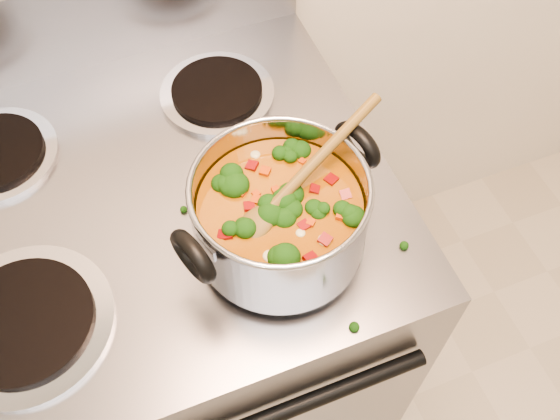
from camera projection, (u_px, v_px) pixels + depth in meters
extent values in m
cube|color=gray|center=(177.00, 322.00, 1.30)|extent=(0.75, 0.65, 0.92)
cube|color=gray|center=(78.00, 23.00, 1.01)|extent=(0.75, 0.03, 0.16)
cylinder|color=#A5A5AD|center=(26.00, 323.00, 0.80)|extent=(0.23, 0.23, 0.01)
cylinder|color=black|center=(24.00, 321.00, 0.79)|extent=(0.18, 0.18, 0.01)
cylinder|color=#A5A5AD|center=(283.00, 237.00, 0.87)|extent=(0.23, 0.23, 0.01)
cylinder|color=black|center=(283.00, 234.00, 0.87)|extent=(0.18, 0.18, 0.01)
cylinder|color=#A5A5AD|center=(217.00, 93.00, 1.03)|extent=(0.19, 0.19, 0.01)
cylinder|color=black|center=(217.00, 90.00, 1.02)|extent=(0.15, 0.15, 0.01)
cylinder|color=#A1A1A9|center=(280.00, 215.00, 0.80)|extent=(0.23, 0.23, 0.12)
torus|color=#A1A1A9|center=(280.00, 187.00, 0.75)|extent=(0.23, 0.23, 0.01)
cylinder|color=#91560D|center=(280.00, 222.00, 0.82)|extent=(0.21, 0.21, 0.09)
torus|color=black|center=(193.00, 256.00, 0.73)|extent=(0.04, 0.08, 0.08)
torus|color=black|center=(357.00, 145.00, 0.82)|extent=(0.04, 0.08, 0.08)
ellipsoid|color=black|center=(291.00, 263.00, 0.74)|extent=(0.04, 0.04, 0.03)
ellipsoid|color=black|center=(235.00, 201.00, 0.79)|extent=(0.04, 0.04, 0.03)
ellipsoid|color=black|center=(228.00, 173.00, 0.81)|extent=(0.04, 0.04, 0.03)
ellipsoid|color=black|center=(300.00, 164.00, 0.82)|extent=(0.04, 0.04, 0.03)
ellipsoid|color=black|center=(228.00, 182.00, 0.80)|extent=(0.04, 0.04, 0.03)
ellipsoid|color=black|center=(336.00, 169.00, 0.81)|extent=(0.04, 0.04, 0.03)
ellipsoid|color=black|center=(276.00, 201.00, 0.79)|extent=(0.04, 0.04, 0.03)
ellipsoid|color=black|center=(258.00, 188.00, 0.80)|extent=(0.04, 0.04, 0.03)
ellipsoid|color=black|center=(302.00, 179.00, 0.80)|extent=(0.04, 0.04, 0.03)
ellipsoid|color=black|center=(287.00, 189.00, 0.80)|extent=(0.04, 0.04, 0.03)
ellipsoid|color=black|center=(274.00, 245.00, 0.75)|extent=(0.04, 0.04, 0.03)
ellipsoid|color=maroon|center=(246.00, 170.00, 0.81)|extent=(0.01, 0.01, 0.01)
ellipsoid|color=maroon|center=(286.00, 201.00, 0.79)|extent=(0.01, 0.01, 0.01)
ellipsoid|color=maroon|center=(325.00, 176.00, 0.81)|extent=(0.01, 0.01, 0.01)
ellipsoid|color=maroon|center=(319.00, 210.00, 0.78)|extent=(0.01, 0.01, 0.01)
ellipsoid|color=maroon|center=(334.00, 215.00, 0.77)|extent=(0.01, 0.01, 0.01)
ellipsoid|color=maroon|center=(236.00, 225.00, 0.77)|extent=(0.01, 0.01, 0.01)
ellipsoid|color=maroon|center=(297.00, 205.00, 0.78)|extent=(0.01, 0.01, 0.01)
ellipsoid|color=maroon|center=(287.00, 192.00, 0.79)|extent=(0.01, 0.01, 0.01)
ellipsoid|color=maroon|center=(244.00, 155.00, 0.83)|extent=(0.01, 0.01, 0.01)
ellipsoid|color=maroon|center=(291.00, 265.00, 0.73)|extent=(0.01, 0.01, 0.01)
ellipsoid|color=#A43509|center=(231.00, 187.00, 0.80)|extent=(0.01, 0.01, 0.01)
ellipsoid|color=#A43509|center=(271.00, 220.00, 0.77)|extent=(0.01, 0.01, 0.01)
ellipsoid|color=#A43509|center=(328.00, 175.00, 0.81)|extent=(0.01, 0.01, 0.01)
ellipsoid|color=#A43509|center=(263.00, 151.00, 0.83)|extent=(0.01, 0.01, 0.01)
ellipsoid|color=#A43509|center=(226.00, 185.00, 0.80)|extent=(0.01, 0.01, 0.01)
ellipsoid|color=#A43509|center=(347.00, 195.00, 0.79)|extent=(0.01, 0.01, 0.01)
ellipsoid|color=#A43509|center=(284.00, 157.00, 0.82)|extent=(0.01, 0.01, 0.01)
ellipsoid|color=#A43509|center=(230.00, 210.00, 0.78)|extent=(0.01, 0.01, 0.01)
ellipsoid|color=#C2BA85|center=(306.00, 172.00, 0.81)|extent=(0.02, 0.02, 0.01)
ellipsoid|color=#C2BA85|center=(283.00, 162.00, 0.82)|extent=(0.02, 0.02, 0.01)
ellipsoid|color=#C2BA85|center=(233.00, 176.00, 0.81)|extent=(0.02, 0.02, 0.01)
ellipsoid|color=#C2BA85|center=(254.00, 194.00, 0.79)|extent=(0.02, 0.02, 0.01)
ellipsoid|color=#C2BA85|center=(245.00, 200.00, 0.79)|extent=(0.02, 0.02, 0.01)
ellipsoid|color=#C2BA85|center=(302.00, 252.00, 0.74)|extent=(0.02, 0.02, 0.01)
ellipsoid|color=brown|center=(254.00, 226.00, 0.77)|extent=(0.08, 0.06, 0.03)
cylinder|color=brown|center=(317.00, 160.00, 0.78)|extent=(0.21, 0.10, 0.08)
ellipsoid|color=black|center=(168.00, 185.00, 0.92)|extent=(0.01, 0.01, 0.01)
ellipsoid|color=black|center=(191.00, 178.00, 0.93)|extent=(0.01, 0.01, 0.01)
ellipsoid|color=black|center=(150.00, 297.00, 0.82)|extent=(0.01, 0.01, 0.01)
ellipsoid|color=black|center=(351.00, 168.00, 0.94)|extent=(0.01, 0.01, 0.01)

